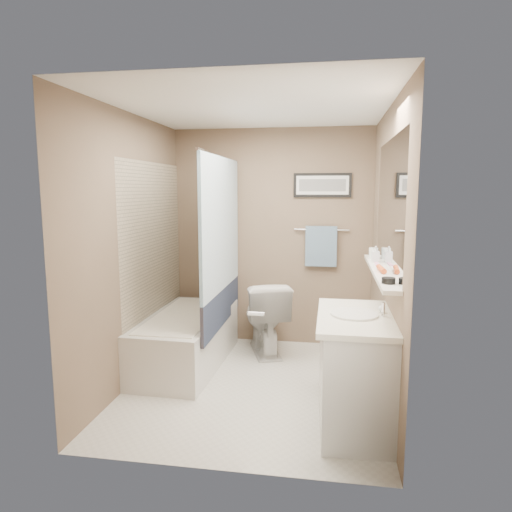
% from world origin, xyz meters
% --- Properties ---
extents(ground, '(2.50, 2.50, 0.00)m').
position_xyz_m(ground, '(0.00, 0.00, 0.00)').
color(ground, beige).
rests_on(ground, ground).
extents(ceiling, '(2.20, 2.50, 0.04)m').
position_xyz_m(ceiling, '(0.00, 0.00, 2.38)').
color(ceiling, white).
rests_on(ceiling, wall_back).
extents(wall_back, '(2.20, 0.04, 2.40)m').
position_xyz_m(wall_back, '(0.00, 1.23, 1.20)').
color(wall_back, brown).
rests_on(wall_back, ground).
extents(wall_front, '(2.20, 0.04, 2.40)m').
position_xyz_m(wall_front, '(0.00, -1.23, 1.20)').
color(wall_front, brown).
rests_on(wall_front, ground).
extents(wall_left, '(0.04, 2.50, 2.40)m').
position_xyz_m(wall_left, '(-1.08, 0.00, 1.20)').
color(wall_left, brown).
rests_on(wall_left, ground).
extents(wall_right, '(0.04, 2.50, 2.40)m').
position_xyz_m(wall_right, '(1.08, 0.00, 1.20)').
color(wall_right, brown).
rests_on(wall_right, ground).
extents(tile_surround, '(0.02, 1.55, 2.00)m').
position_xyz_m(tile_surround, '(-1.09, 0.50, 1.00)').
color(tile_surround, tan).
rests_on(tile_surround, wall_left).
extents(curtain_rod, '(0.02, 1.55, 0.02)m').
position_xyz_m(curtain_rod, '(-0.40, 0.50, 2.05)').
color(curtain_rod, silver).
rests_on(curtain_rod, wall_left).
extents(curtain_upper, '(0.03, 1.45, 1.28)m').
position_xyz_m(curtain_upper, '(-0.40, 0.50, 1.40)').
color(curtain_upper, silver).
rests_on(curtain_upper, curtain_rod).
extents(curtain_lower, '(0.03, 1.45, 0.36)m').
position_xyz_m(curtain_lower, '(-0.40, 0.50, 0.58)').
color(curtain_lower, '#252E45').
rests_on(curtain_lower, curtain_rod).
extents(mirror, '(0.02, 1.60, 1.00)m').
position_xyz_m(mirror, '(1.09, -0.15, 1.62)').
color(mirror, silver).
rests_on(mirror, wall_right).
extents(shelf, '(0.12, 1.60, 0.03)m').
position_xyz_m(shelf, '(1.04, -0.15, 1.10)').
color(shelf, silver).
rests_on(shelf, wall_right).
extents(towel_bar, '(0.60, 0.02, 0.02)m').
position_xyz_m(towel_bar, '(0.55, 1.22, 1.30)').
color(towel_bar, silver).
rests_on(towel_bar, wall_back).
extents(towel, '(0.34, 0.05, 0.44)m').
position_xyz_m(towel, '(0.55, 1.20, 1.12)').
color(towel, '#83A6BF').
rests_on(towel, towel_bar).
extents(art_frame, '(0.62, 0.02, 0.26)m').
position_xyz_m(art_frame, '(0.55, 1.23, 1.78)').
color(art_frame, black).
rests_on(art_frame, wall_back).
extents(art_mat, '(0.56, 0.00, 0.20)m').
position_xyz_m(art_mat, '(0.55, 1.22, 1.78)').
color(art_mat, white).
rests_on(art_mat, art_frame).
extents(art_image, '(0.50, 0.00, 0.13)m').
position_xyz_m(art_image, '(0.55, 1.22, 1.78)').
color(art_image, '#595959').
rests_on(art_image, art_mat).
extents(door, '(0.80, 0.02, 2.00)m').
position_xyz_m(door, '(0.55, -1.24, 1.00)').
color(door, silver).
rests_on(door, wall_front).
extents(door_handle, '(0.10, 0.02, 0.02)m').
position_xyz_m(door_handle, '(0.22, -1.19, 1.00)').
color(door_handle, silver).
rests_on(door_handle, door).
extents(bathtub, '(0.75, 1.52, 0.50)m').
position_xyz_m(bathtub, '(-0.75, 0.40, 0.25)').
color(bathtub, silver).
rests_on(bathtub, ground).
extents(tub_rim, '(0.56, 1.36, 0.02)m').
position_xyz_m(tub_rim, '(-0.75, 0.40, 0.50)').
color(tub_rim, white).
rests_on(tub_rim, bathtub).
extents(toilet, '(0.66, 0.87, 0.79)m').
position_xyz_m(toilet, '(-0.02, 0.88, 0.39)').
color(toilet, silver).
rests_on(toilet, ground).
extents(vanity, '(0.54, 0.92, 0.80)m').
position_xyz_m(vanity, '(0.85, -0.55, 0.40)').
color(vanity, silver).
rests_on(vanity, ground).
extents(countertop, '(0.54, 0.96, 0.04)m').
position_xyz_m(countertop, '(0.84, -0.55, 0.82)').
color(countertop, silver).
rests_on(countertop, vanity).
extents(sink_basin, '(0.34, 0.34, 0.01)m').
position_xyz_m(sink_basin, '(0.83, -0.55, 0.85)').
color(sink_basin, silver).
rests_on(sink_basin, countertop).
extents(faucet_spout, '(0.02, 0.02, 0.10)m').
position_xyz_m(faucet_spout, '(1.03, -0.55, 0.89)').
color(faucet_spout, silver).
rests_on(faucet_spout, countertop).
extents(faucet_knob, '(0.05, 0.05, 0.05)m').
position_xyz_m(faucet_knob, '(1.03, -0.45, 0.87)').
color(faucet_knob, white).
rests_on(faucet_knob, countertop).
extents(candle_bowl_near, '(0.09, 0.09, 0.04)m').
position_xyz_m(candle_bowl_near, '(1.04, -0.72, 1.14)').
color(candle_bowl_near, black).
rests_on(candle_bowl_near, shelf).
extents(hair_brush_front, '(0.06, 0.22, 0.04)m').
position_xyz_m(hair_brush_front, '(1.04, -0.28, 1.14)').
color(hair_brush_front, '#C94A1C').
rests_on(hair_brush_front, shelf).
extents(pink_comb, '(0.04, 0.16, 0.01)m').
position_xyz_m(pink_comb, '(1.04, 0.07, 1.12)').
color(pink_comb, pink).
rests_on(pink_comb, shelf).
extents(glass_jar, '(0.08, 0.08, 0.10)m').
position_xyz_m(glass_jar, '(1.04, 0.39, 1.17)').
color(glass_jar, white).
rests_on(glass_jar, shelf).
extents(soap_bottle, '(0.07, 0.07, 0.14)m').
position_xyz_m(soap_bottle, '(1.04, 0.20, 1.18)').
color(soap_bottle, '#999999').
rests_on(soap_bottle, shelf).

